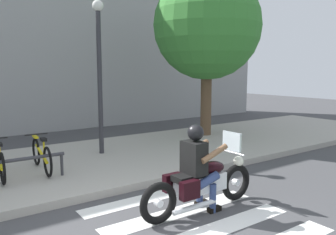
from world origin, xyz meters
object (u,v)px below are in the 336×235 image
at_px(rider, 198,162).
at_px(motorcycle, 201,183).
at_px(tree_near_rack, 207,26).
at_px(bicycle_4, 41,155).
at_px(street_lamp, 99,64).

bearing_deg(rider, motorcycle, -2.17).
height_order(motorcycle, tree_near_rack, tree_near_rack).
bearing_deg(motorcycle, bicycle_4, 116.65).
bearing_deg(tree_near_rack, bicycle_4, -168.51).
bearing_deg(tree_near_rack, street_lamp, -174.16).
distance_m(motorcycle, bicycle_4, 3.66).
relative_size(motorcycle, tree_near_rack, 0.42).
bearing_deg(motorcycle, tree_near_rack, 48.06).
bearing_deg(tree_near_rack, motorcycle, -131.94).
relative_size(bicycle_4, tree_near_rack, 0.31).
bearing_deg(street_lamp, motorcycle, -90.80).
distance_m(motorcycle, tree_near_rack, 6.75).
height_order(street_lamp, tree_near_rack, tree_near_rack).
xyz_separation_m(rider, street_lamp, (0.13, 4.01, 1.61)).
height_order(rider, street_lamp, street_lamp).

